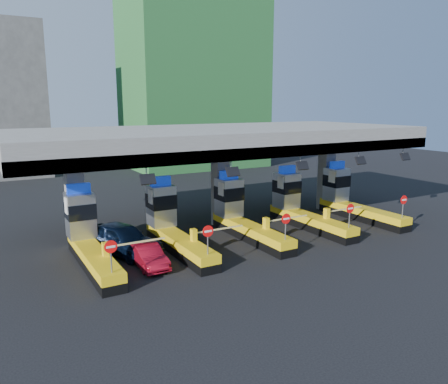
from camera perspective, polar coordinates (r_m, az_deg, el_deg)
ground at (r=29.27m, az=2.42°, el=-5.73°), size 120.00×120.00×0.00m
toll_canopy at (r=30.53m, az=-0.36°, el=6.74°), size 28.00×12.09×7.00m
toll_lane_far_left at (r=25.48m, az=-17.42°, el=-5.60°), size 4.43×8.00×4.16m
toll_lane_left at (r=26.90m, az=-6.96°, el=-4.25°), size 4.43×8.00×4.16m
toll_lane_center at (r=29.11m, az=2.15°, el=-2.96°), size 4.43×8.00×4.16m
toll_lane_right at (r=31.96m, az=9.80°, el=-1.81°), size 4.43×8.00×4.16m
toll_lane_far_right at (r=35.30m, az=16.09°, el=-0.84°), size 4.43×8.00×4.16m
bg_building_scaffold at (r=62.05m, az=-4.04°, el=16.38°), size 18.00×12.00×28.00m
van at (r=26.24m, az=-13.20°, el=-5.97°), size 4.22×5.81×1.84m
red_car at (r=24.13m, az=-9.97°, el=-8.16°), size 1.30×3.72×1.22m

